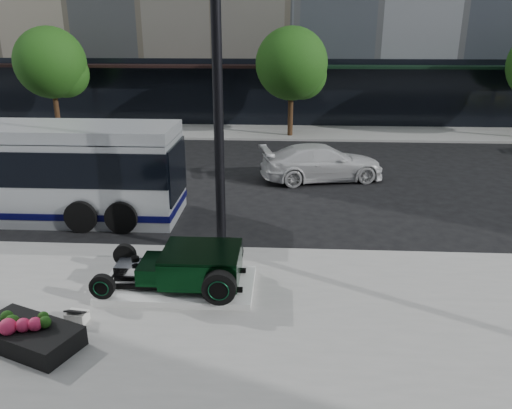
# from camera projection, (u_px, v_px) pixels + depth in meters

# --- Properties ---
(ground) EXTENTS (120.00, 120.00, 0.00)m
(ground) POSITION_uv_depth(u_px,v_px,m) (260.00, 224.00, 15.33)
(ground) COLOR black
(ground) RESTS_ON ground
(sidewalk_far) EXTENTS (70.00, 4.00, 0.12)m
(sidewalk_far) POSITION_uv_depth(u_px,v_px,m) (272.00, 132.00, 28.48)
(sidewalk_far) COLOR gray
(sidewalk_far) RESTS_ON ground
(street_trees) EXTENTS (29.80, 3.80, 5.70)m
(street_trees) POSITION_uv_depth(u_px,v_px,m) (294.00, 66.00, 26.31)
(street_trees) COLOR black
(street_trees) RESTS_ON sidewalk_far
(display_plinth) EXTENTS (3.40, 1.80, 0.15)m
(display_plinth) POSITION_uv_depth(u_px,v_px,m) (179.00, 285.00, 11.30)
(display_plinth) COLOR silver
(display_plinth) RESTS_ON sidewalk_near
(hot_rod) EXTENTS (3.22, 2.00, 0.81)m
(hot_rod) POSITION_uv_depth(u_px,v_px,m) (192.00, 265.00, 11.12)
(hot_rod) COLOR black
(hot_rod) RESTS_ON display_plinth
(info_plaque) EXTENTS (0.44, 0.35, 0.31)m
(info_plaque) POSITION_uv_depth(u_px,v_px,m) (77.00, 316.00, 9.98)
(info_plaque) COLOR silver
(info_plaque) RESTS_ON sidewalk_near
(lamppost) EXTENTS (0.45, 0.45, 8.24)m
(lamppost) POSITION_uv_depth(u_px,v_px,m) (218.00, 106.00, 12.00)
(lamppost) COLOR black
(lamppost) RESTS_ON sidewalk_near
(flower_planter) EXTENTS (2.15, 1.61, 0.63)m
(flower_planter) POSITION_uv_depth(u_px,v_px,m) (29.00, 334.00, 9.22)
(flower_planter) COLOR black
(flower_planter) RESTS_ON sidewalk_near
(white_sedan) EXTENTS (5.13, 2.99, 1.40)m
(white_sedan) POSITION_uv_depth(u_px,v_px,m) (322.00, 163.00, 19.58)
(white_sedan) COLOR silver
(white_sedan) RESTS_ON ground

